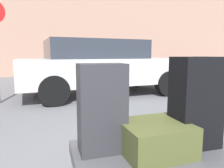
{
  "coord_description": "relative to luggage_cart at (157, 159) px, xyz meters",
  "views": [
    {
      "loc": [
        -0.78,
        -1.36,
        1.07
      ],
      "look_at": [
        0.0,
        1.2,
        0.69
      ],
      "focal_mm": 33.93,
      "sensor_mm": 36.0,
      "label": 1
    }
  ],
  "objects": [
    {
      "name": "luggage_cart",
      "position": [
        0.0,
        0.0,
        0.0
      ],
      "size": [
        1.26,
        0.77,
        0.34
      ],
      "color": "#4C4C51",
      "rests_on": "ground_plane"
    },
    {
      "name": "parked_car",
      "position": [
        0.59,
        4.08,
        0.49
      ],
      "size": [
        4.46,
        2.25,
        1.42
      ],
      "color": "silver",
      "rests_on": "ground_plane"
    },
    {
      "name": "bollard_kerb_near",
      "position": [
        2.19,
        7.5,
        0.08
      ],
      "size": [
        0.21,
        0.21,
        0.71
      ],
      "primitive_type": "cylinder",
      "color": "#72665B",
      "rests_on": "ground_plane"
    },
    {
      "name": "bollard_kerb_mid",
      "position": [
        3.4,
        7.5,
        0.08
      ],
      "size": [
        0.21,
        0.21,
        0.71
      ],
      "primitive_type": "cylinder",
      "color": "#72665B",
      "rests_on": "ground_plane"
    },
    {
      "name": "suitcase_black_front_right",
      "position": [
        0.32,
        0.0,
        0.43
      ],
      "size": [
        0.35,
        0.24,
        0.71
      ],
      "primitive_type": "cube",
      "rotation": [
        0.0,
        0.0,
        -0.01
      ],
      "color": "black",
      "rests_on": "luggage_cart"
    },
    {
      "name": "suitcase_charcoal_rear_right",
      "position": [
        -0.41,
        0.12,
        0.4
      ],
      "size": [
        0.34,
        0.22,
        0.66
      ],
      "primitive_type": "cube",
      "rotation": [
        0.0,
        0.0,
        -0.0
      ],
      "color": "#2D2D33",
      "rests_on": "luggage_cart"
    },
    {
      "name": "suitcase_olive_stacked_top",
      "position": [
        -0.04,
        -0.03,
        0.19
      ],
      "size": [
        0.5,
        0.46,
        0.23
      ],
      "primitive_type": "cube",
      "rotation": [
        0.0,
        0.0,
        0.04
      ],
      "color": "#4C5128",
      "rests_on": "luggage_cart"
    },
    {
      "name": "bicycle_leaning",
      "position": [
        6.38,
        8.45,
        0.1
      ],
      "size": [
        1.69,
        0.6,
        0.96
      ],
      "color": "black",
      "rests_on": "ground_plane"
    },
    {
      "name": "bollard_kerb_far",
      "position": [
        5.29,
        7.5,
        0.08
      ],
      "size": [
        0.21,
        0.21,
        0.71
      ],
      "primitive_type": "cylinder",
      "color": "#72665B",
      "rests_on": "ground_plane"
    }
  ]
}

